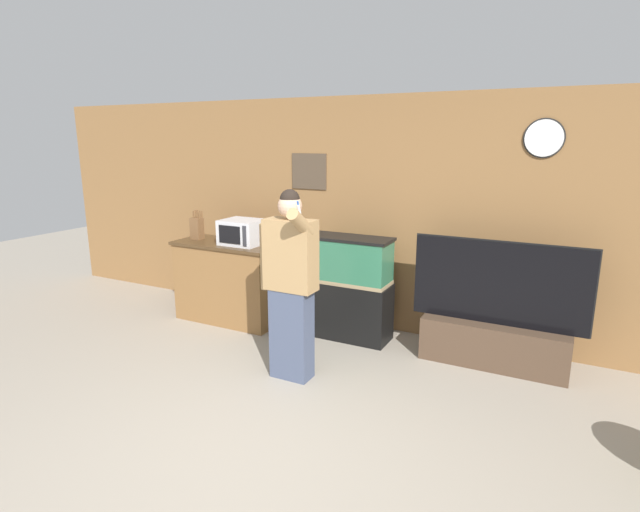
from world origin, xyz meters
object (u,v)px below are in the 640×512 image
(counter_island, at_px, (229,281))
(person_standing, at_px, (290,283))
(knife_block, at_px, (197,228))
(microwave, at_px, (243,232))
(aquarium_on_stand, at_px, (347,288))
(tv_on_stand, at_px, (495,330))

(counter_island, distance_m, person_standing, 1.75)
(knife_block, bearing_deg, person_standing, -26.92)
(microwave, xyz_separation_m, aquarium_on_stand, (1.26, 0.15, -0.53))
(person_standing, bearing_deg, aquarium_on_stand, 86.64)
(counter_island, bearing_deg, tv_on_stand, 3.21)
(person_standing, bearing_deg, tv_on_stand, 34.66)
(person_standing, bearing_deg, microwave, 141.39)
(counter_island, height_order, aquarium_on_stand, aquarium_on_stand)
(knife_block, height_order, person_standing, person_standing)
(counter_island, relative_size, tv_on_stand, 0.79)
(aquarium_on_stand, height_order, tv_on_stand, tv_on_stand)
(knife_block, bearing_deg, tv_on_stand, 2.78)
(aquarium_on_stand, bearing_deg, knife_block, -175.30)
(aquarium_on_stand, relative_size, person_standing, 0.65)
(knife_block, bearing_deg, counter_island, -0.08)
(counter_island, distance_m, tv_on_stand, 3.03)
(microwave, xyz_separation_m, tv_on_stand, (2.80, 0.16, -0.74))
(counter_island, distance_m, microwave, 0.65)
(counter_island, height_order, knife_block, knife_block)
(tv_on_stand, distance_m, person_standing, 2.03)
(tv_on_stand, bearing_deg, person_standing, -145.34)
(tv_on_stand, bearing_deg, microwave, -176.70)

